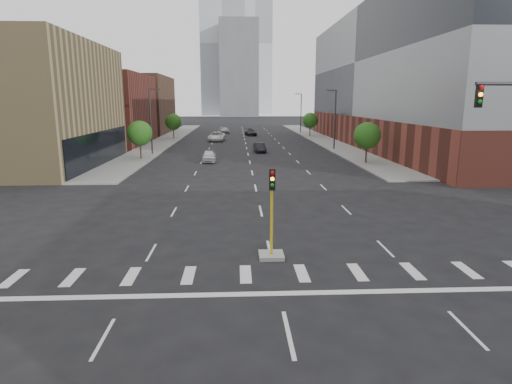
{
  "coord_description": "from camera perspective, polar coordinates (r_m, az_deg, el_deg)",
  "views": [
    {
      "loc": [
        -1.66,
        -10.67,
        7.5
      ],
      "look_at": [
        -0.58,
        12.62,
        2.5
      ],
      "focal_mm": 30.0,
      "sensor_mm": 36.0,
      "label": 1
    }
  ],
  "objects": [
    {
      "name": "car_deep_right",
      "position": [
        93.99,
        -0.72,
        7.97
      ],
      "size": [
        2.76,
        5.26,
        1.45
      ],
      "primitive_type": "imported",
      "rotation": [
        0.0,
        0.0,
        0.15
      ],
      "color": "black",
      "rests_on": "ground"
    },
    {
      "name": "car_near_left",
      "position": [
        53.76,
        -6.29,
        4.79
      ],
      "size": [
        1.78,
        4.26,
        1.44
      ],
      "primitive_type": "imported",
      "rotation": [
        0.0,
        0.0,
        0.02
      ],
      "color": "silver",
      "rests_on": "ground"
    },
    {
      "name": "ground",
      "position": [
        13.15,
        5.5,
        -22.73
      ],
      "size": [
        400.0,
        400.0,
        0.0
      ],
      "primitive_type": "plane",
      "color": "black",
      "rests_on": "ground"
    },
    {
      "name": "building_left_far_b",
      "position": [
        105.88,
        -17.1,
        11.04
      ],
      "size": [
        20.0,
        24.0,
        13.0
      ],
      "primitive_type": "cube",
      "color": "brown",
      "rests_on": "ground"
    },
    {
      "name": "tree_right_far",
      "position": [
        92.11,
        7.24,
        9.46
      ],
      "size": [
        3.2,
        3.2,
        4.85
      ],
      "color": "#382619",
      "rests_on": "ground"
    },
    {
      "name": "tree_right_near",
      "position": [
        53.2,
        14.6,
        7.29
      ],
      "size": [
        3.2,
        3.2,
        4.85
      ],
      "color": "#382619",
      "rests_on": "ground"
    },
    {
      "name": "tower_left",
      "position": [
        232.39,
        -4.43,
        18.87
      ],
      "size": [
        22.0,
        22.0,
        70.0
      ],
      "primitive_type": "cube",
      "color": "#B2B7BC",
      "rests_on": "ground"
    },
    {
      "name": "tower_mid",
      "position": [
        211.18,
        -2.28,
        16.03
      ],
      "size": [
        18.0,
        18.0,
        44.0
      ],
      "primitive_type": "cube",
      "color": "slate",
      "rests_on": "ground"
    },
    {
      "name": "car_distant",
      "position": [
        101.0,
        -4.2,
        8.23
      ],
      "size": [
        2.32,
        4.46,
        1.45
      ],
      "primitive_type": "imported",
      "rotation": [
        0.0,
        0.0,
        0.15
      ],
      "color": "#ACADB1",
      "rests_on": "ground"
    },
    {
      "name": "median_traffic_signal",
      "position": [
        20.76,
        2.08,
        -6.23
      ],
      "size": [
        1.2,
        1.2,
        4.4
      ],
      "color": "#999993",
      "rests_on": "ground"
    },
    {
      "name": "streetlight_left",
      "position": [
        61.85,
        -13.79,
        9.46
      ],
      "size": [
        1.6,
        0.22,
        9.07
      ],
      "color": "#2D2D30",
      "rests_on": "ground"
    },
    {
      "name": "car_far_left",
      "position": [
        81.58,
        -5.27,
        7.38
      ],
      "size": [
        3.22,
        6.31,
        1.71
      ],
      "primitive_type": "imported",
      "rotation": [
        0.0,
        0.0,
        -0.07
      ],
      "color": "white",
      "rests_on": "ground"
    },
    {
      "name": "building_left_far_a",
      "position": [
        80.93,
        -21.63,
        10.21
      ],
      "size": [
        20.0,
        22.0,
        12.0
      ],
      "primitive_type": "cube",
      "color": "brown",
      "rests_on": "ground"
    },
    {
      "name": "tower_right",
      "position": [
        272.87,
        -0.19,
        18.95
      ],
      "size": [
        20.0,
        20.0,
        80.0
      ],
      "primitive_type": "cube",
      "color": "#B2B7BC",
      "rests_on": "ground"
    },
    {
      "name": "sidewalk_left_far",
      "position": [
        86.04,
        -11.64,
        6.91
      ],
      "size": [
        5.0,
        92.0,
        0.15
      ],
      "primitive_type": "cube",
      "color": "gray",
      "rests_on": "ground"
    },
    {
      "name": "sidewalk_right_far",
      "position": [
        86.62,
        8.52,
        7.06
      ],
      "size": [
        5.0,
        92.0,
        0.15
      ],
      "primitive_type": "cube",
      "color": "gray",
      "rests_on": "ground"
    },
    {
      "name": "tree_left_near",
      "position": [
        57.17,
        -15.24,
        7.57
      ],
      "size": [
        3.2,
        3.2,
        4.85
      ],
      "color": "#382619",
      "rests_on": "ground"
    },
    {
      "name": "building_left_mid",
      "position": [
        56.89,
        -30.17,
        10.0
      ],
      "size": [
        20.0,
        24.0,
        14.0
      ],
      "primitive_type": "cube",
      "color": "#978055",
      "rests_on": "ground"
    },
    {
      "name": "streetlight_right_b",
      "position": [
        101.83,
        5.97,
        10.64
      ],
      "size": [
        1.6,
        0.22,
        9.07
      ],
      "color": "#2D2D30",
      "rests_on": "ground"
    },
    {
      "name": "streetlight_right_a",
      "position": [
        67.43,
        10.42,
        9.79
      ],
      "size": [
        1.6,
        0.22,
        9.07
      ],
      "color": "#2D2D30",
      "rests_on": "ground"
    },
    {
      "name": "tree_left_far",
      "position": [
        86.66,
        -10.97,
        9.17
      ],
      "size": [
        3.2,
        3.2,
        4.85
      ],
      "color": "#382619",
      "rests_on": "ground"
    },
    {
      "name": "car_mid_right",
      "position": [
        63.48,
        0.48,
        5.95
      ],
      "size": [
        1.82,
        4.3,
        1.38
      ],
      "primitive_type": "imported",
      "rotation": [
        0.0,
        0.0,
        0.09
      ],
      "color": "black",
      "rests_on": "ground"
    },
    {
      "name": "building_right_main",
      "position": [
        77.32,
        21.79,
        13.87
      ],
      "size": [
        24.0,
        70.0,
        22.0
      ],
      "color": "brown",
      "rests_on": "ground"
    }
  ]
}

